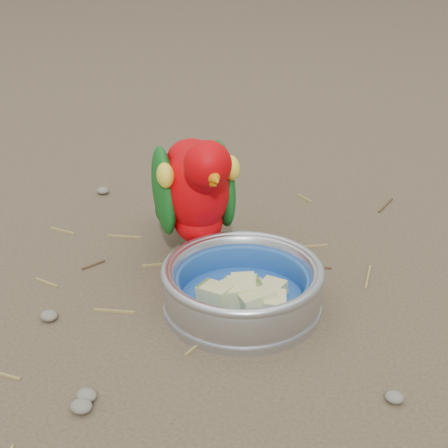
% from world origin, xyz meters
% --- Properties ---
extents(ground, '(60.00, 60.00, 0.00)m').
position_xyz_m(ground, '(0.00, 0.00, 0.00)').
color(ground, brown).
extents(food_bowl, '(0.20, 0.20, 0.02)m').
position_xyz_m(food_bowl, '(0.04, 0.01, 0.01)').
color(food_bowl, '#B2B2BA').
rests_on(food_bowl, ground).
extents(bowl_wall, '(0.20, 0.20, 0.04)m').
position_xyz_m(bowl_wall, '(0.04, 0.01, 0.04)').
color(bowl_wall, '#B2B2BA').
rests_on(bowl_wall, food_bowl).
extents(fruit_wedges, '(0.12, 0.12, 0.03)m').
position_xyz_m(fruit_wedges, '(0.04, 0.01, 0.03)').
color(fruit_wedges, '#CBC981').
rests_on(fruit_wedges, food_bowl).
extents(lory_parrot, '(0.24, 0.26, 0.19)m').
position_xyz_m(lory_parrot, '(-0.06, 0.10, 0.10)').
color(lory_parrot, '#C30106').
rests_on(lory_parrot, ground).
extents(ground_debris, '(0.90, 0.80, 0.01)m').
position_xyz_m(ground_debris, '(-0.00, 0.09, 0.00)').
color(ground_debris, olive).
rests_on(ground_debris, ground).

